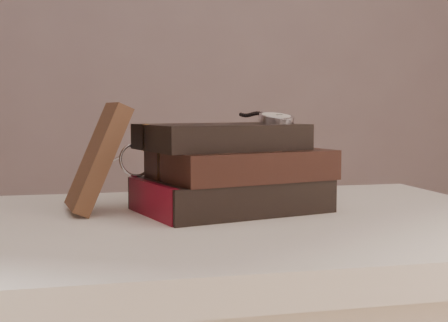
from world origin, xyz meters
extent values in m
cube|color=white|center=(0.00, 0.35, 0.73)|extent=(1.00, 0.60, 0.04)
cube|color=white|center=(0.00, 0.35, 0.67)|extent=(0.88, 0.49, 0.08)
cube|color=black|center=(0.08, 0.41, 0.77)|extent=(0.30, 0.24, 0.05)
cube|color=#F4E9C8|center=(0.09, 0.41, 0.77)|extent=(0.29, 0.22, 0.04)
cube|color=gold|center=(-0.05, 0.40, 0.77)|extent=(0.01, 0.01, 0.05)
cube|color=maroon|center=(-0.04, 0.37, 0.77)|extent=(0.05, 0.16, 0.05)
cube|color=black|center=(0.10, 0.40, 0.82)|extent=(0.28, 0.22, 0.04)
cube|color=#F4E9C8|center=(0.10, 0.40, 0.82)|extent=(0.27, 0.21, 0.03)
cube|color=gold|center=(-0.02, 0.40, 0.82)|extent=(0.01, 0.01, 0.04)
cube|color=black|center=(0.07, 0.41, 0.86)|extent=(0.26, 0.21, 0.04)
cube|color=#F4E9C8|center=(0.07, 0.42, 0.86)|extent=(0.25, 0.20, 0.03)
cube|color=gold|center=(-0.04, 0.41, 0.86)|extent=(0.01, 0.01, 0.04)
cube|color=#3B2316|center=(-0.11, 0.44, 0.83)|extent=(0.10, 0.11, 0.16)
cylinder|color=silver|center=(0.16, 0.41, 0.89)|extent=(0.07, 0.07, 0.02)
cylinder|color=white|center=(0.16, 0.41, 0.89)|extent=(0.05, 0.05, 0.01)
torus|color=silver|center=(0.16, 0.41, 0.89)|extent=(0.06, 0.06, 0.01)
cylinder|color=silver|center=(0.15, 0.44, 0.89)|extent=(0.01, 0.01, 0.01)
cube|color=black|center=(0.15, 0.42, 0.89)|extent=(0.01, 0.01, 0.00)
cube|color=black|center=(0.16, 0.41, 0.89)|extent=(0.01, 0.00, 0.00)
sphere|color=black|center=(0.15, 0.45, 0.89)|extent=(0.01, 0.01, 0.01)
sphere|color=black|center=(0.15, 0.46, 0.89)|extent=(0.01, 0.01, 0.01)
sphere|color=black|center=(0.14, 0.46, 0.90)|extent=(0.01, 0.01, 0.01)
sphere|color=black|center=(0.14, 0.47, 0.90)|extent=(0.01, 0.01, 0.01)
sphere|color=black|center=(0.14, 0.48, 0.89)|extent=(0.01, 0.01, 0.01)
sphere|color=black|center=(0.14, 0.49, 0.89)|extent=(0.01, 0.01, 0.01)
sphere|color=black|center=(0.14, 0.50, 0.89)|extent=(0.01, 0.01, 0.01)
sphere|color=black|center=(0.14, 0.51, 0.89)|extent=(0.01, 0.01, 0.01)
sphere|color=black|center=(0.14, 0.52, 0.89)|extent=(0.01, 0.01, 0.01)
sphere|color=black|center=(0.13, 0.52, 0.89)|extent=(0.01, 0.01, 0.01)
sphere|color=black|center=(0.13, 0.53, 0.89)|extent=(0.01, 0.01, 0.01)
torus|color=silver|center=(-0.05, 0.45, 0.82)|extent=(0.05, 0.03, 0.05)
torus|color=silver|center=(0.00, 0.47, 0.82)|extent=(0.05, 0.03, 0.05)
cylinder|color=silver|center=(-0.03, 0.46, 0.83)|extent=(0.02, 0.01, 0.00)
cylinder|color=silver|center=(-0.09, 0.51, 0.82)|extent=(0.03, 0.11, 0.03)
cylinder|color=silver|center=(0.01, 0.53, 0.82)|extent=(0.03, 0.11, 0.03)
camera|label=1|loc=(-0.14, -0.49, 0.90)|focal=49.96mm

